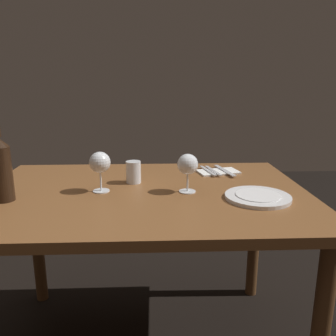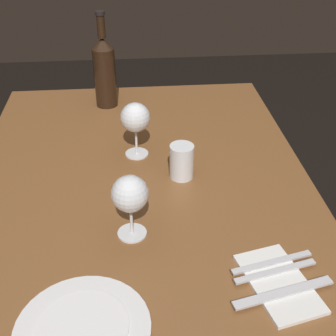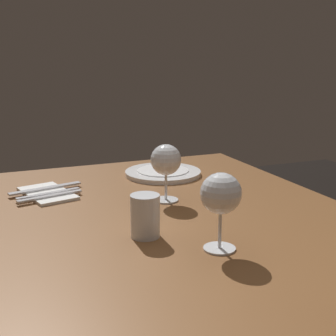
{
  "view_description": "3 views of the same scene",
  "coord_description": "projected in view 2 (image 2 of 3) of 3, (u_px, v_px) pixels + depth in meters",
  "views": [
    {
      "loc": [
        0.04,
        -1.32,
        1.17
      ],
      "look_at": [
        0.1,
        0.03,
        0.82
      ],
      "focal_mm": 37.07,
      "sensor_mm": 36.0,
      "label": 1
    },
    {
      "loc": [
        0.95,
        -0.01,
        1.43
      ],
      "look_at": [
        0.09,
        0.06,
        0.86
      ],
      "focal_mm": 48.62,
      "sensor_mm": 36.0,
      "label": 2
    },
    {
      "loc": [
        -0.97,
        0.44,
        1.13
      ],
      "look_at": [
        0.04,
        0.02,
        0.87
      ],
      "focal_mm": 51.55,
      "sensor_mm": 36.0,
      "label": 3
    }
  ],
  "objects": [
    {
      "name": "fork_inner",
      "position": [
        275.0,
        271.0,
        0.91
      ],
      "size": [
        0.05,
        0.18,
        0.0
      ],
      "color": "silver",
      "rests_on": "folded_napkin"
    },
    {
      "name": "dining_table",
      "position": [
        142.0,
        216.0,
        1.22
      ],
      "size": [
        1.3,
        0.9,
        0.74
      ],
      "color": "brown",
      "rests_on": "ground"
    },
    {
      "name": "wine_glass_right",
      "position": [
        130.0,
        195.0,
        0.96
      ],
      "size": [
        0.08,
        0.08,
        0.15
      ],
      "color": "white",
      "rests_on": "dining_table"
    },
    {
      "name": "table_knife",
      "position": [
        284.0,
        293.0,
        0.87
      ],
      "size": [
        0.07,
        0.21,
        0.0
      ],
      "color": "silver",
      "rests_on": "folded_napkin"
    },
    {
      "name": "fork_outer",
      "position": [
        272.0,
        262.0,
        0.94
      ],
      "size": [
        0.05,
        0.18,
        0.0
      ],
      "color": "silver",
      "rests_on": "folded_napkin"
    },
    {
      "name": "wine_bottle",
      "position": [
        105.0,
        71.0,
        1.51
      ],
      "size": [
        0.07,
        0.07,
        0.32
      ],
      "color": "black",
      "rests_on": "dining_table"
    },
    {
      "name": "dinner_plate",
      "position": [
        83.0,
        330.0,
        0.8
      ],
      "size": [
        0.24,
        0.24,
        0.02
      ],
      "color": "white",
      "rests_on": "dining_table"
    },
    {
      "name": "water_tumbler",
      "position": [
        182.0,
        163.0,
        1.19
      ],
      "size": [
        0.06,
        0.06,
        0.09
      ],
      "color": "white",
      "rests_on": "dining_table"
    },
    {
      "name": "wine_glass_left",
      "position": [
        135.0,
        119.0,
        1.25
      ],
      "size": [
        0.08,
        0.08,
        0.16
      ],
      "color": "white",
      "rests_on": "dining_table"
    },
    {
      "name": "folded_napkin",
      "position": [
        279.0,
        283.0,
        0.9
      ],
      "size": [
        0.21,
        0.15,
        0.01
      ],
      "color": "white",
      "rests_on": "dining_table"
    }
  ]
}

